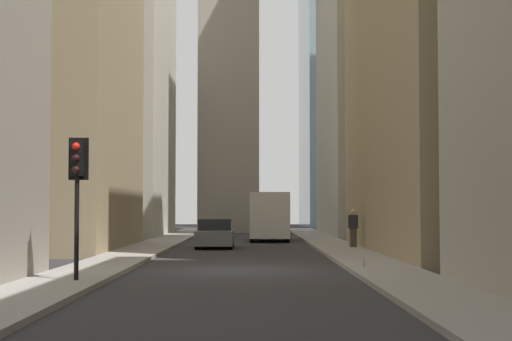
{
  "coord_description": "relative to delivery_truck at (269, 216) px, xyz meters",
  "views": [
    {
      "loc": [
        -25.75,
        -0.43,
        2.01
      ],
      "look_at": [
        9.79,
        -0.59,
        3.63
      ],
      "focal_mm": 56.11,
      "sensor_mm": 36.0,
      "label": 1
    }
  ],
  "objects": [
    {
      "name": "ground_plane",
      "position": [
        -21.7,
        1.4,
        -1.46
      ],
      "size": [
        135.0,
        135.0,
        0.0
      ],
      "primitive_type": "plane",
      "color": "#302D30"
    },
    {
      "name": "pedestrian",
      "position": [
        -10.08,
        -3.74,
        -0.36
      ],
      "size": [
        0.26,
        0.44,
        1.76
      ],
      "color": "#473D33",
      "rests_on": "sidewalk_left"
    },
    {
      "name": "building_left_far",
      "position": [
        8.88,
        -9.2,
        15.11
      ],
      "size": [
        16.2,
        10.0,
        33.15
      ],
      "color": "#B7B2A5",
      "rests_on": "ground_plane"
    },
    {
      "name": "building_right_far",
      "position": [
        8.04,
        12.0,
        15.01
      ],
      "size": [
        14.27,
        10.5,
        32.91
      ],
      "color": "beige",
      "rests_on": "ground_plane"
    },
    {
      "name": "hatchback_grey",
      "position": [
        -8.17,
        2.8,
        -0.8
      ],
      "size": [
        4.3,
        1.78,
        1.42
      ],
      "color": "slate",
      "rests_on": "ground_plane"
    },
    {
      "name": "traffic_light_foreground",
      "position": [
        -26.9,
        5.49,
        1.37
      ],
      "size": [
        0.43,
        0.52,
        3.67
      ],
      "color": "black",
      "rests_on": "sidewalk_right"
    },
    {
      "name": "delivery_truck",
      "position": [
        0.0,
        0.0,
        0.0
      ],
      "size": [
        6.46,
        2.25,
        2.84
      ],
      "color": "silver",
      "rests_on": "ground_plane"
    },
    {
      "name": "sidewalk_right",
      "position": [
        -21.7,
        5.9,
        -1.39
      ],
      "size": [
        90.0,
        2.2,
        0.14
      ],
      "primitive_type": "cube",
      "color": "gray",
      "rests_on": "ground_plane"
    },
    {
      "name": "sidewalk_left",
      "position": [
        -21.7,
        -3.1,
        -1.39
      ],
      "size": [
        90.0,
        2.2,
        0.14
      ],
      "primitive_type": "cube",
      "color": "gray",
      "rests_on": "ground_plane"
    },
    {
      "name": "discarded_bottle",
      "position": [
        -22.62,
        -2.49,
        -1.21
      ],
      "size": [
        0.07,
        0.07,
        0.27
      ],
      "color": "#999EA3",
      "rests_on": "sidewalk_left"
    }
  ]
}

